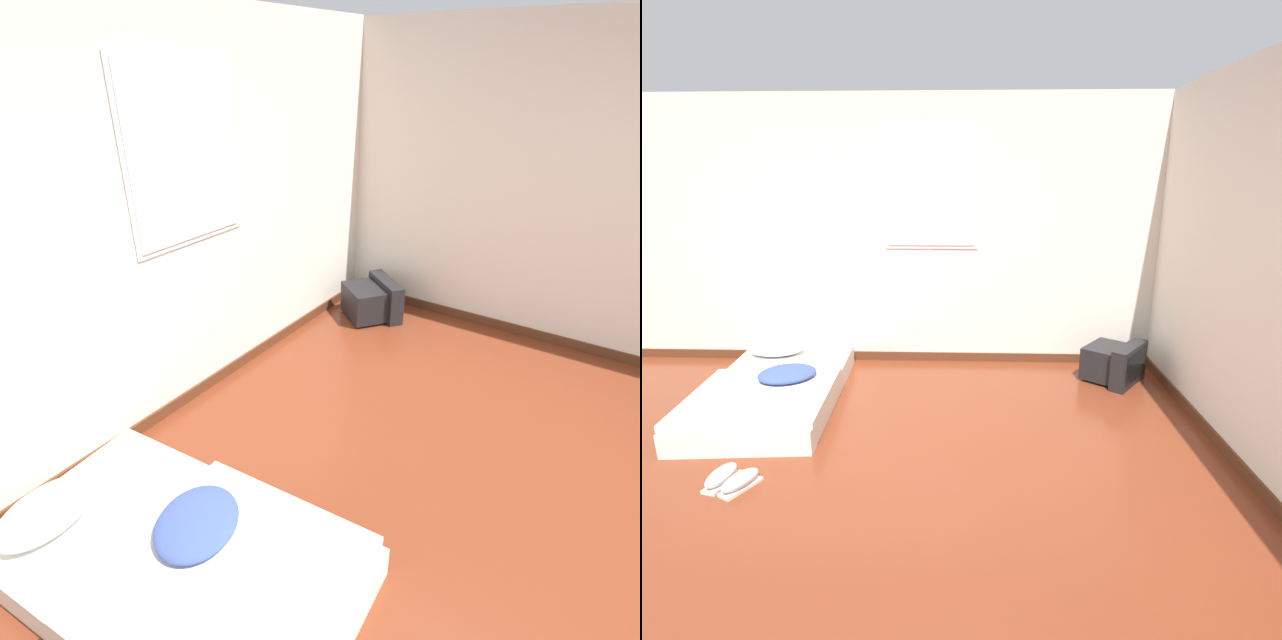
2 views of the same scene
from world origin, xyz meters
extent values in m
plane|color=maroon|center=(0.00, 0.00, 0.00)|extent=(20.00, 20.00, 0.00)
cube|color=silver|center=(0.00, 2.71, 1.30)|extent=(7.32, 0.06, 2.60)
cube|color=#562D19|center=(0.00, 2.67, 0.04)|extent=(7.32, 0.02, 0.09)
cube|color=silver|center=(0.27, 2.68, 1.74)|extent=(0.90, 0.01, 1.13)
cube|color=white|center=(0.27, 2.67, 1.74)|extent=(0.83, 0.01, 1.06)
cube|color=#562D19|center=(2.45, 0.00, 0.04)|extent=(0.02, 7.76, 0.09)
cube|color=silver|center=(-0.99, 1.65, 0.09)|extent=(1.18, 1.86, 0.18)
ellipsoid|color=white|center=(-1.22, 2.30, 0.25)|extent=(0.55, 0.38, 0.14)
cube|color=silver|center=(-0.96, 1.31, 0.21)|extent=(1.14, 1.12, 0.05)
ellipsoid|color=#384C93|center=(-0.86, 1.61, 0.27)|extent=(0.58, 0.54, 0.11)
cube|color=black|center=(1.94, 2.27, 0.17)|extent=(0.52, 0.54, 0.30)
cube|color=black|center=(2.12, 2.13, 0.19)|extent=(0.43, 0.51, 0.37)
cube|color=black|center=(2.18, 2.09, 0.20)|extent=(0.27, 0.35, 0.27)
camera|label=1|loc=(-1.91, 0.17, 2.26)|focal=28.00mm
camera|label=2|loc=(0.75, -2.20, 1.87)|focal=28.00mm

